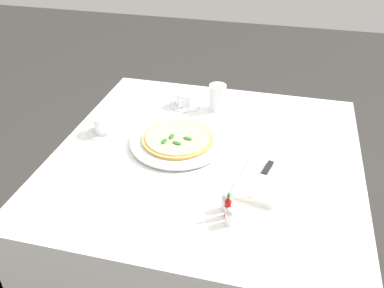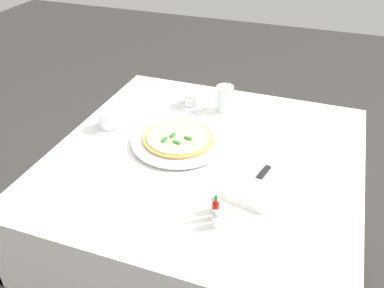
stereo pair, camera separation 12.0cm
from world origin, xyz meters
TOP-DOWN VIEW (x-y plane):
  - dining_table at (0.00, 0.00)m, footprint 1.04×1.04m
  - pizza_plate at (-0.03, -0.11)m, footprint 0.34×0.34m
  - pizza at (-0.03, -0.11)m, footprint 0.25×0.25m
  - coffee_cup_back_corner at (-0.04, -0.40)m, footprint 0.13×0.13m
  - coffee_cup_right_edge at (-0.32, -0.16)m, footprint 0.13×0.13m
  - water_glass_near_left at (-0.33, -0.03)m, footprint 0.07×0.07m
  - napkin_folded at (0.12, 0.20)m, footprint 0.24×0.17m
  - dinner_knife at (0.12, 0.20)m, footprint 0.19×0.06m
  - hot_sauce_bottle at (0.29, 0.12)m, footprint 0.02×0.02m
  - salt_shaker at (0.32, 0.13)m, footprint 0.03×0.03m
  - pepper_shaker at (0.26, 0.11)m, footprint 0.03×0.03m

SIDE VIEW (x-z plane):
  - dining_table at x=0.00m, z-range 0.24..1.00m
  - napkin_folded at x=0.12m, z-range 0.76..0.78m
  - pizza_plate at x=-0.03m, z-range 0.76..0.78m
  - dinner_knife at x=0.12m, z-range 0.78..0.79m
  - pizza at x=-0.03m, z-range 0.77..0.79m
  - salt_shaker at x=0.32m, z-range 0.76..0.81m
  - pepper_shaker at x=0.26m, z-range 0.76..0.81m
  - coffee_cup_right_edge at x=-0.32m, z-range 0.76..0.81m
  - coffee_cup_back_corner at x=-0.04m, z-range 0.76..0.82m
  - hot_sauce_bottle at x=0.29m, z-range 0.75..0.83m
  - water_glass_near_left at x=-0.33m, z-range 0.75..0.86m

